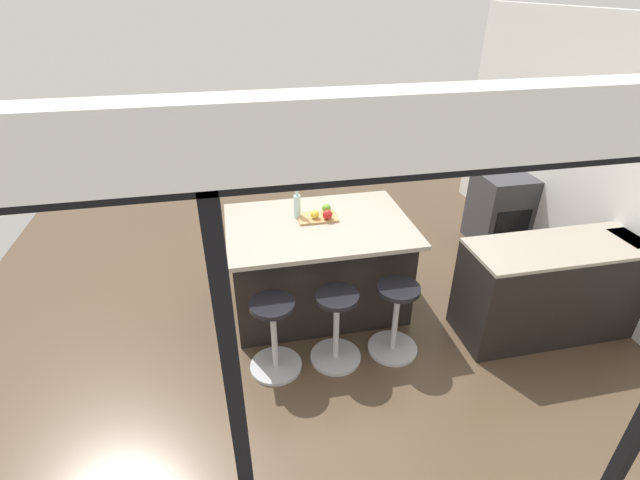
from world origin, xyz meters
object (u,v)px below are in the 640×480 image
object	(u,v)px
cutting_board	(317,217)
stool_by_window	(395,321)
apple_green	(327,208)
apple_red	(327,215)
oven_range	(500,209)
stool_near_camera	(274,338)
water_bottle	(297,205)
kitchen_island	(318,265)
stool_middle	(336,329)
apple_yellow	(315,214)

from	to	relation	value
cutting_board	stool_by_window	bearing A→B (deg)	122.12
apple_green	apple_red	distance (m)	0.14
oven_range	stool_near_camera	bearing A→B (deg)	28.48
stool_by_window	water_bottle	size ratio (longest dim) A/B	2.20
cutting_board	kitchen_island	bearing A→B (deg)	83.49
oven_range	kitchen_island	distance (m)	2.59
apple_green	stool_near_camera	bearing A→B (deg)	54.69
stool_near_camera	apple_green	distance (m)	1.29
apple_red	stool_middle	bearing A→B (deg)	83.48
water_bottle	cutting_board	bearing A→B (deg)	161.36
stool_near_camera	cutting_board	world-z (taller)	cutting_board
cutting_board	apple_red	xyz separation A→B (m)	(-0.08, 0.07, 0.05)
water_bottle	oven_range	bearing A→B (deg)	-164.42
cutting_board	apple_green	distance (m)	0.13
apple_yellow	apple_green	distance (m)	0.17
kitchen_island	apple_red	distance (m)	0.55
oven_range	stool_middle	xyz separation A→B (m)	(2.45, 1.61, -0.12)
oven_range	kitchen_island	world-z (taller)	kitchen_island
oven_range	water_bottle	distance (m)	2.79
cutting_board	apple_red	world-z (taller)	apple_red
stool_near_camera	water_bottle	distance (m)	1.21
apple_yellow	water_bottle	world-z (taller)	water_bottle
oven_range	stool_by_window	distance (m)	2.51
kitchen_island	stool_middle	xyz separation A→B (m)	(-0.00, 0.77, -0.16)
water_bottle	apple_green	bearing A→B (deg)	-178.05
stool_by_window	apple_yellow	world-z (taller)	apple_yellow
apple_yellow	apple_green	size ratio (longest dim) A/B	0.94
cutting_board	apple_green	xyz separation A→B (m)	(-0.10, -0.07, 0.05)
cutting_board	apple_yellow	size ratio (longest dim) A/B	4.54
stool_by_window	cutting_board	bearing A→B (deg)	-57.88
kitchen_island	apple_green	world-z (taller)	apple_green
kitchen_island	apple_yellow	xyz separation A→B (m)	(0.02, -0.02, 0.53)
water_bottle	stool_near_camera	bearing A→B (deg)	68.16
oven_range	water_bottle	size ratio (longest dim) A/B	2.82
apple_yellow	apple_red	distance (m)	0.11
stool_by_window	apple_green	distance (m)	1.20
stool_middle	apple_red	world-z (taller)	apple_red
stool_middle	apple_green	bearing A→B (deg)	-96.94
stool_near_camera	water_bottle	bearing A→B (deg)	-111.84
oven_range	apple_yellow	bearing A→B (deg)	18.38
kitchen_island	stool_middle	distance (m)	0.78
stool_middle	apple_yellow	size ratio (longest dim) A/B	8.66
oven_range	stool_near_camera	distance (m)	3.38
stool_middle	cutting_board	size ratio (longest dim) A/B	1.91
apple_yellow	stool_middle	bearing A→B (deg)	91.65
kitchen_island	cutting_board	bearing A→B (deg)	-96.51
stool_middle	stool_near_camera	xyz separation A→B (m)	(0.52, 0.00, 0.00)
stool_middle	apple_red	bearing A→B (deg)	-96.52
apple_red	cutting_board	bearing A→B (deg)	-40.36
stool_middle	apple_red	size ratio (longest dim) A/B	7.76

